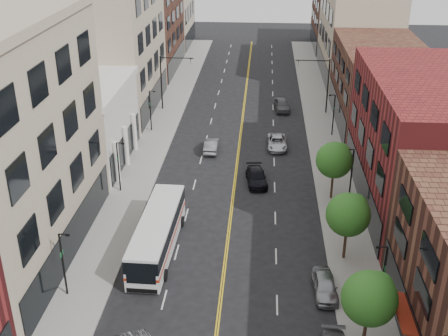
% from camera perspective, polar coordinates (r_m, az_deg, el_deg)
% --- Properties ---
extents(sidewalk_left, '(4.00, 110.00, 0.15)m').
position_cam_1_polar(sidewalk_left, '(65.08, -7.33, 2.15)').
color(sidewalk_left, gray).
rests_on(sidewalk_left, ground).
extents(sidewalk_right, '(4.00, 110.00, 0.15)m').
position_cam_1_polar(sidewalk_right, '(64.29, 10.45, 1.63)').
color(sidewalk_right, gray).
rests_on(sidewalk_right, ground).
extents(bldg_l_white, '(10.00, 14.00, 8.00)m').
position_cam_1_polar(bldg_l_white, '(61.83, -14.62, 4.17)').
color(bldg_l_white, silver).
rests_on(bldg_l_white, ground).
extents(bldg_l_far_a, '(10.00, 20.00, 18.00)m').
position_cam_1_polar(bldg_l_far_a, '(76.00, -11.14, 12.37)').
color(bldg_l_far_a, tan).
rests_on(bldg_l_far_a, ground).
extents(bldg_l_far_b, '(10.00, 20.00, 15.00)m').
position_cam_1_polar(bldg_l_far_b, '(95.35, -8.03, 14.26)').
color(bldg_l_far_b, '#502920').
rests_on(bldg_l_far_b, ground).
extents(bldg_r_mid, '(10.00, 22.00, 12.00)m').
position_cam_1_polar(bldg_r_mid, '(53.41, 19.53, 2.42)').
color(bldg_r_mid, maroon).
rests_on(bldg_r_mid, ground).
extents(bldg_r_far_a, '(10.00, 20.00, 10.00)m').
position_cam_1_polar(bldg_r_far_a, '(73.01, 15.53, 8.14)').
color(bldg_r_far_a, '#502920').
rests_on(bldg_r_far_a, ground).
extents(bldg_r_far_b, '(10.00, 22.00, 14.00)m').
position_cam_1_polar(bldg_r_far_b, '(92.59, 13.38, 13.19)').
color(bldg_r_far_b, tan).
rests_on(bldg_r_far_b, ground).
extents(bldg_r_far_c, '(10.00, 18.00, 11.00)m').
position_cam_1_polar(bldg_r_far_c, '(112.31, 11.84, 14.61)').
color(bldg_r_far_c, '#502920').
rests_on(bldg_r_far_c, ground).
extents(tree_r_1, '(3.40, 3.40, 5.59)m').
position_cam_1_polar(tree_r_1, '(35.62, 14.69, -12.53)').
color(tree_r_1, black).
rests_on(tree_r_1, sidewalk_right).
extents(tree_r_2, '(3.40, 3.40, 5.59)m').
position_cam_1_polar(tree_r_2, '(43.83, 12.60, -4.51)').
color(tree_r_2, black).
rests_on(tree_r_2, sidewalk_right).
extents(tree_r_3, '(3.40, 3.40, 5.59)m').
position_cam_1_polar(tree_r_3, '(52.67, 11.23, 0.91)').
color(tree_r_3, black).
rests_on(tree_r_3, sidewalk_right).
extents(lamp_l_1, '(0.81, 0.55, 5.05)m').
position_cam_1_polar(lamp_l_1, '(41.08, -16.01, -9.05)').
color(lamp_l_1, black).
rests_on(lamp_l_1, sidewalk_left).
extents(lamp_l_2, '(0.81, 0.55, 5.05)m').
position_cam_1_polar(lamp_l_2, '(54.34, -10.64, 0.41)').
color(lamp_l_2, black).
rests_on(lamp_l_2, sidewalk_left).
extents(lamp_l_3, '(0.81, 0.55, 5.05)m').
position_cam_1_polar(lamp_l_3, '(68.78, -7.46, 6.03)').
color(lamp_l_3, black).
rests_on(lamp_l_3, sidewalk_left).
extents(lamp_r_1, '(0.81, 0.55, 5.05)m').
position_cam_1_polar(lamp_r_1, '(39.70, 15.84, -10.36)').
color(lamp_r_1, black).
rests_on(lamp_r_1, sidewalk_right).
extents(lamp_r_2, '(0.81, 0.55, 5.05)m').
position_cam_1_polar(lamp_r_2, '(53.31, 12.80, -0.31)').
color(lamp_r_2, black).
rests_on(lamp_r_2, sidewalk_right).
extents(lamp_r_3, '(0.81, 0.55, 5.05)m').
position_cam_1_polar(lamp_r_3, '(67.97, 11.05, 5.53)').
color(lamp_r_3, black).
rests_on(lamp_r_3, sidewalk_right).
extents(signal_mast_left, '(4.49, 0.18, 7.20)m').
position_cam_1_polar(signal_mast_left, '(75.64, -5.86, 9.24)').
color(signal_mast_left, black).
rests_on(signal_mast_left, sidewalk_left).
extents(signal_mast_right, '(4.49, 0.18, 7.20)m').
position_cam_1_polar(signal_mast_right, '(74.95, 10.00, 8.84)').
color(signal_mast_right, black).
rests_on(signal_mast_right, sidewalk_right).
extents(city_bus, '(3.03, 11.77, 3.01)m').
position_cam_1_polar(city_bus, '(45.30, -6.77, -6.46)').
color(city_bus, silver).
rests_on(city_bus, ground).
extents(car_parked_far, '(1.87, 4.18, 1.39)m').
position_cam_1_polar(car_parked_far, '(41.65, 10.20, -11.68)').
color(car_parked_far, gray).
rests_on(car_parked_far, ground).
extents(car_lane_behind, '(1.47, 4.18, 1.38)m').
position_cam_1_polar(car_lane_behind, '(63.35, -1.30, 2.30)').
color(car_lane_behind, '#54545A').
rests_on(car_lane_behind, ground).
extents(car_lane_a, '(2.50, 4.82, 1.34)m').
position_cam_1_polar(car_lane_a, '(56.11, 3.31, -0.95)').
color(car_lane_a, black).
rests_on(car_lane_a, ground).
extents(car_lane_b, '(2.31, 4.80, 1.32)m').
position_cam_1_polar(car_lane_b, '(64.56, 5.41, 2.62)').
color(car_lane_b, '#BABEC2').
rests_on(car_lane_b, ground).
extents(car_lane_c, '(2.40, 4.76, 1.55)m').
position_cam_1_polar(car_lane_c, '(76.56, 5.88, 6.40)').
color(car_lane_c, '#48474C').
rests_on(car_lane_c, ground).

